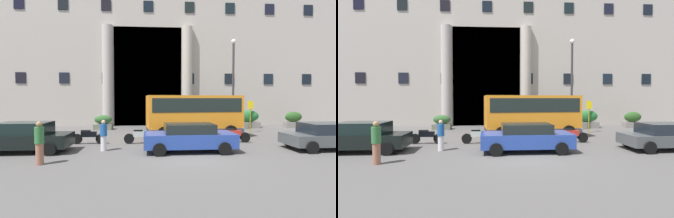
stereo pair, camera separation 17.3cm
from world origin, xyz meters
The scene contains 18 objects.
ground_plane centered at (0.00, 0.00, -0.06)m, with size 80.00×64.00×0.12m, color #524F4E.
office_building_facade centered at (-0.01, 17.47, 10.59)m, with size 35.50×9.78×21.21m.
orange_minibus centered at (1.19, 5.50, 1.71)m, with size 6.63×3.18×2.89m.
bus_stop_sign centered at (6.02, 7.36, 1.54)m, with size 0.44×0.08×2.49m.
hedge_planter_west centered at (-5.92, 10.12, 0.60)m, with size 1.56×0.91×1.25m.
hedge_planter_far_west centered at (0.35, 10.47, 0.67)m, with size 1.56×0.80×1.38m.
hedge_planter_entrance_left centered at (11.41, 10.49, 0.70)m, with size 1.66×0.74×1.46m.
hedge_planter_entrance_right centered at (7.09, 10.40, 0.77)m, with size 2.00×0.74×1.60m.
hedge_planter_far_east centered at (3.86, 10.22, 0.74)m, with size 1.57×0.80×1.53m.
parked_estate_mid centered at (0.18, 0.83, 0.73)m, with size 4.58×2.17×1.41m.
white_taxi_kerbside centered at (-7.96, 1.15, 0.76)m, with size 4.34×2.06×1.50m.
parked_coupe_end centered at (7.44, 0.91, 0.71)m, with size 4.26×2.20×1.39m.
scooter_by_planter centered at (-5.44, 3.24, 0.46)m, with size 1.99×0.55×0.89m.
motorcycle_far_end centered at (3.23, 3.26, 0.46)m, with size 2.00×0.60×0.89m.
motorcycle_near_kerb centered at (-2.37, 3.14, 0.46)m, with size 2.04×0.55×0.89m.
pedestrian_woman_with_bag centered at (-6.22, -1.26, 0.89)m, with size 0.36×0.36×1.76m.
pedestrian_woman_dark_dress centered at (-4.16, 1.25, 0.79)m, with size 0.36×0.36×1.58m.
lamppost_plaza_centre centered at (5.04, 8.61, 4.41)m, with size 0.40×0.40×7.57m.
Camera 2 is at (-1.51, -11.38, 2.67)m, focal length 26.21 mm.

